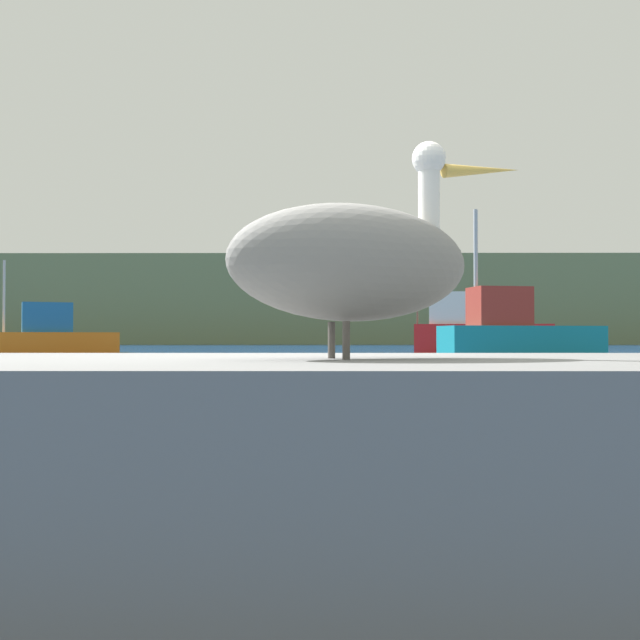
% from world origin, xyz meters
% --- Properties ---
extents(ground_plane, '(260.00, 260.00, 0.00)m').
position_xyz_m(ground_plane, '(0.00, 0.00, 0.00)').
color(ground_plane, navy).
extents(hillside_backdrop, '(140.00, 13.69, 9.03)m').
position_xyz_m(hillside_backdrop, '(0.00, 76.26, 4.51)').
color(hillside_backdrop, '#6B7A51').
rests_on(hillside_backdrop, ground).
extents(pier_dock, '(3.83, 2.09, 0.76)m').
position_xyz_m(pier_dock, '(0.55, -0.65, 0.38)').
color(pier_dock, slate).
rests_on(pier_dock, ground).
extents(pelican, '(1.33, 0.78, 0.91)m').
position_xyz_m(pelican, '(0.56, -0.64, 1.16)').
color(pelican, gray).
rests_on(pelican, pier_dock).
extents(fishing_boat_teal, '(4.88, 2.34, 4.49)m').
position_xyz_m(fishing_boat_teal, '(6.03, 18.00, 0.82)').
color(fishing_boat_teal, teal).
rests_on(fishing_boat_teal, ground).
extents(fishing_boat_orange, '(7.08, 4.71, 4.58)m').
position_xyz_m(fishing_boat_orange, '(-13.43, 33.60, 0.87)').
color(fishing_boat_orange, orange).
rests_on(fishing_boat_orange, ground).
extents(fishing_boat_red, '(7.05, 2.87, 4.38)m').
position_xyz_m(fishing_boat_red, '(8.15, 34.30, 1.13)').
color(fishing_boat_red, red).
rests_on(fishing_boat_red, ground).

